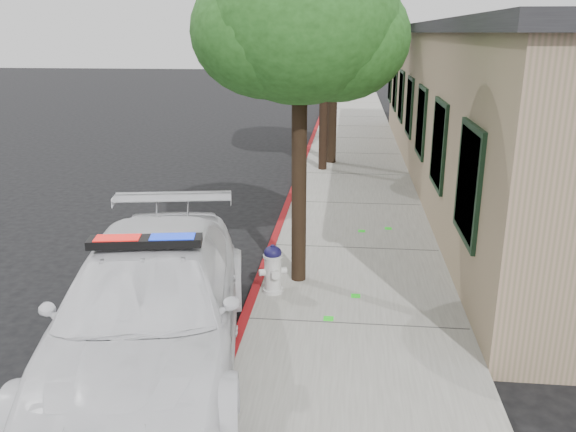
# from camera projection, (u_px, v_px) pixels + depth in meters

# --- Properties ---
(ground) EXTENTS (120.00, 120.00, 0.00)m
(ground) POSITION_uv_depth(u_px,v_px,m) (240.00, 327.00, 8.26)
(ground) COLOR black
(ground) RESTS_ON ground
(sidewalk) EXTENTS (3.20, 60.00, 0.15)m
(sidewalk) POSITION_uv_depth(u_px,v_px,m) (353.00, 251.00, 10.92)
(sidewalk) COLOR gray
(sidewalk) RESTS_ON ground
(red_curb) EXTENTS (0.14, 60.00, 0.16)m
(red_curb) POSITION_uv_depth(u_px,v_px,m) (272.00, 248.00, 11.07)
(red_curb) COLOR maroon
(red_curb) RESTS_ON ground
(clapboard_building) EXTENTS (7.30, 20.89, 4.24)m
(clapboard_building) POSITION_uv_depth(u_px,v_px,m) (547.00, 106.00, 15.48)
(clapboard_building) COLOR #9A7D65
(clapboard_building) RESTS_ON ground
(police_car) EXTENTS (3.13, 5.78, 1.71)m
(police_car) POSITION_uv_depth(u_px,v_px,m) (150.00, 307.00, 7.10)
(police_car) COLOR white
(police_car) RESTS_ON ground
(fire_hydrant) EXTENTS (0.44, 0.39, 0.77)m
(fire_hydrant) POSITION_uv_depth(u_px,v_px,m) (273.00, 269.00, 8.92)
(fire_hydrant) COLOR silver
(fire_hydrant) RESTS_ON sidewalk
(street_tree_near) EXTENTS (3.15, 2.88, 5.27)m
(street_tree_near) POSITION_uv_depth(u_px,v_px,m) (300.00, 27.00, 8.32)
(street_tree_near) COLOR black
(street_tree_near) RESTS_ON sidewalk
(street_tree_mid) EXTENTS (2.95, 2.96, 5.54)m
(street_tree_mid) POSITION_uv_depth(u_px,v_px,m) (325.00, 20.00, 15.96)
(street_tree_mid) COLOR black
(street_tree_mid) RESTS_ON sidewalk
(street_tree_far) EXTENTS (3.53, 3.26, 6.17)m
(street_tree_far) POSITION_uv_depth(u_px,v_px,m) (336.00, 4.00, 16.64)
(street_tree_far) COLOR black
(street_tree_far) RESTS_ON sidewalk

